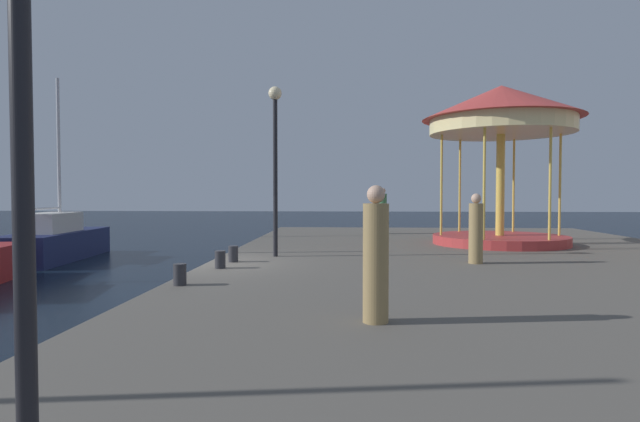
% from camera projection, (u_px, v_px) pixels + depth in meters
% --- Properties ---
extents(ground_plane, '(120.00, 120.00, 0.00)m').
position_uv_depth(ground_plane, '(207.00, 295.00, 12.47)').
color(ground_plane, black).
extents(quay_dock, '(14.50, 26.77, 0.80)m').
position_uv_depth(quay_dock, '(507.00, 282.00, 12.04)').
color(quay_dock, '#5B564F').
rests_on(quay_dock, ground).
extents(sailboat_navy, '(2.38, 5.80, 6.91)m').
position_uv_depth(sailboat_navy, '(56.00, 241.00, 19.06)').
color(sailboat_navy, '#19214C').
rests_on(sailboat_navy, ground).
extents(carousel, '(5.21, 5.21, 5.32)m').
position_uv_depth(carousel, '(501.00, 126.00, 16.89)').
color(carousel, '#B23333').
rests_on(carousel, quay_dock).
extents(lamp_post_mid_promenade, '(0.36, 0.36, 4.58)m').
position_uv_depth(lamp_post_mid_promenade, '(275.00, 142.00, 13.59)').
color(lamp_post_mid_promenade, black).
rests_on(lamp_post_mid_promenade, quay_dock).
extents(bollard_north, '(0.24, 0.24, 0.40)m').
position_uv_depth(bollard_north, '(180.00, 274.00, 9.37)').
color(bollard_north, '#2D2D33').
rests_on(bollard_north, quay_dock).
extents(bollard_south, '(0.24, 0.24, 0.40)m').
position_uv_depth(bollard_south, '(220.00, 260.00, 11.50)').
color(bollard_south, '#2D2D33').
rests_on(bollard_south, quay_dock).
extents(bollard_center, '(0.24, 0.24, 0.40)m').
position_uv_depth(bollard_center, '(233.00, 254.00, 12.58)').
color(bollard_center, '#2D2D33').
rests_on(bollard_center, quay_dock).
extents(person_far_corner, '(0.34, 0.34, 1.81)m').
position_uv_depth(person_far_corner, '(376.00, 258.00, 6.64)').
color(person_far_corner, '#937A4C').
rests_on(person_far_corner, quay_dock).
extents(person_near_carousel, '(0.34, 0.34, 1.95)m').
position_uv_depth(person_near_carousel, '(383.00, 212.00, 21.46)').
color(person_near_carousel, '#387247').
rests_on(person_near_carousel, quay_dock).
extents(person_mid_promenade, '(0.34, 0.34, 1.70)m').
position_uv_depth(person_mid_promenade, '(476.00, 231.00, 12.29)').
color(person_mid_promenade, '#937A4C').
rests_on(person_mid_promenade, quay_dock).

